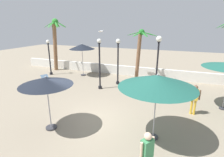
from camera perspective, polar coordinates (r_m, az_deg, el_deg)
The scene contains 15 objects.
ground_plane at distance 9.33m, azimuth -7.18°, elevation -13.65°, with size 56.00×56.00×0.00m, color gray.
boundary_wall at distance 17.03m, azimuth 7.10°, elevation 2.34°, with size 25.20×0.30×0.89m, color silver.
patio_umbrella_0 at distance 7.19m, azimuth 14.36°, elevation -0.89°, with size 3.12×3.12×2.90m.
patio_umbrella_2 at distance 8.27m, azimuth -20.46°, elevation -1.00°, with size 2.34×2.34×2.59m.
patio_umbrella_3 at distance 16.84m, azimuth -9.67°, elevation 10.05°, with size 2.36×2.36×3.05m.
palm_tree_0 at distance 14.84m, azimuth 8.81°, elevation 9.31°, with size 2.55×2.37×4.40m.
palm_tree_1 at distance 19.55m, azimuth -17.86°, elevation 11.92°, with size 2.13×2.23×5.32m.
lamp_post_0 at distance 12.92m, azimuth 14.56°, elevation 6.96°, with size 0.40×0.40×4.00m.
lamp_post_1 at distance 18.04m, azimuth -19.62°, elevation 7.51°, with size 0.36×0.36×3.37m.
lamp_post_2 at distance 14.15m, azimuth 1.94°, elevation 6.84°, with size 0.36×0.36×3.68m.
lamp_post_3 at distance 13.10m, azimuth -4.03°, elevation 5.54°, with size 0.32×0.32×3.78m.
lounge_chair_0 at distance 14.72m, azimuth -19.80°, elevation -1.15°, with size 1.91×1.39×0.84m.
guest_0 at distance 5.89m, azimuth 11.18°, elevation -22.25°, with size 0.40×0.48×1.72m.
guest_1 at distance 10.50m, azimuth 25.07°, elevation -5.39°, with size 0.55×0.30×1.69m.
seagull_0 at distance 13.97m, azimuth -3.68°, elevation 14.96°, with size 0.52×1.15×0.14m.
Camera 1 is at (3.92, -7.01, 4.75)m, focal length 28.34 mm.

